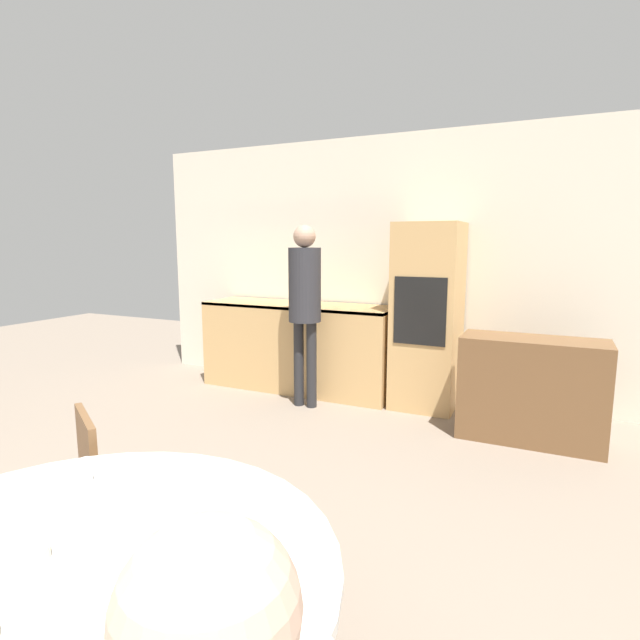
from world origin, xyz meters
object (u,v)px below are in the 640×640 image
bowl_near (10,559)px  bowl_centre (167,541)px  oven_unit (427,316)px  sideboard (531,390)px  person_standing (305,294)px  chair_far_left (65,503)px

bowl_near → bowl_centre: bearing=36.7°
oven_unit → bowl_centre: 3.69m
sideboard → person_standing: size_ratio=0.63×
oven_unit → chair_far_left: bearing=-102.5°
person_standing → bowl_near: size_ratio=9.81×
chair_far_left → bowl_centre: chair_far_left is taller
chair_far_left → bowl_near: chair_far_left is taller
sideboard → person_standing: (-1.97, -0.02, 0.66)m
bowl_near → sideboard: bearing=73.1°
bowl_centre → chair_far_left: bearing=157.1°
person_standing → oven_unit: bearing=25.8°
person_standing → chair_far_left: bearing=-83.8°
bowl_near → bowl_centre: same height
oven_unit → bowl_centre: size_ratio=10.44×
person_standing → bowl_near: (0.93, -3.41, -0.28)m
sideboard → bowl_centre: bearing=-103.1°
oven_unit → bowl_near: 3.90m
oven_unit → chair_far_left: (-0.73, -3.29, -0.39)m
bowl_centre → sideboard: bearing=76.9°
oven_unit → bowl_centre: bearing=-86.9°
oven_unit → chair_far_left: oven_unit is taller
sideboard → oven_unit: bearing=153.4°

